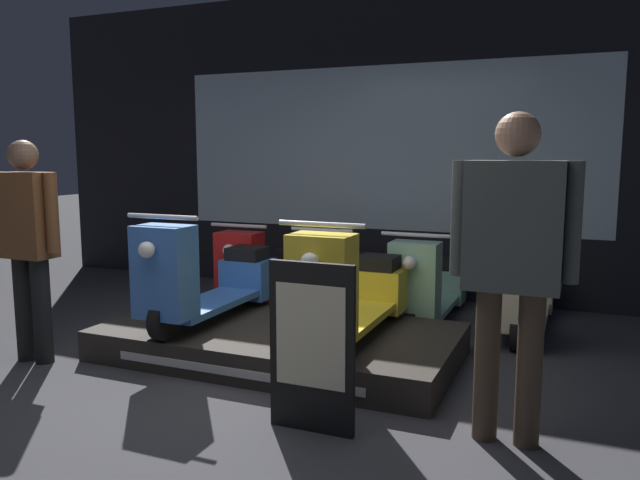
% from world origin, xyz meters
% --- Properties ---
extents(ground_plane, '(30.00, 30.00, 0.00)m').
position_xyz_m(ground_plane, '(0.00, 0.00, 0.00)').
color(ground_plane, '#38383D').
extents(shop_wall_back, '(8.28, 0.09, 3.20)m').
position_xyz_m(shop_wall_back, '(0.00, 3.26, 1.60)').
color(shop_wall_back, black).
rests_on(shop_wall_back, ground_plane).
extents(display_platform, '(2.59, 1.35, 0.22)m').
position_xyz_m(display_platform, '(-0.05, 0.92, 0.11)').
color(display_platform, '#2D2823').
rests_on(display_platform, ground_plane).
extents(scooter_display_left, '(0.56, 1.55, 0.87)m').
position_xyz_m(scooter_display_left, '(-0.63, 0.86, 0.55)').
color(scooter_display_left, black).
rests_on(scooter_display_left, display_platform).
extents(scooter_display_right, '(0.56, 1.55, 0.87)m').
position_xyz_m(scooter_display_right, '(0.53, 0.86, 0.55)').
color(scooter_display_right, black).
rests_on(scooter_display_right, display_platform).
extents(scooter_backrow_0, '(0.56, 1.55, 0.87)m').
position_xyz_m(scooter_backrow_0, '(-0.87, 2.27, 0.33)').
color(scooter_backrow_0, black).
rests_on(scooter_backrow_0, ground_plane).
extents(scooter_backrow_1, '(0.56, 1.55, 0.87)m').
position_xyz_m(scooter_backrow_1, '(-0.06, 2.27, 0.33)').
color(scooter_backrow_1, black).
rests_on(scooter_backrow_1, ground_plane).
extents(scooter_backrow_2, '(0.56, 1.55, 0.87)m').
position_xyz_m(scooter_backrow_2, '(0.76, 2.27, 0.33)').
color(scooter_backrow_2, black).
rests_on(scooter_backrow_2, ground_plane).
extents(scooter_backrow_3, '(0.56, 1.55, 0.87)m').
position_xyz_m(scooter_backrow_3, '(1.57, 2.27, 0.33)').
color(scooter_backrow_3, black).
rests_on(scooter_backrow_3, ground_plane).
extents(person_left_browsing, '(0.54, 0.21, 1.60)m').
position_xyz_m(person_left_browsing, '(-1.65, 0.14, 0.92)').
color(person_left_browsing, black).
rests_on(person_left_browsing, ground_plane).
extents(person_right_browsing, '(0.63, 0.26, 1.71)m').
position_xyz_m(person_right_browsing, '(1.66, 0.14, 1.03)').
color(person_right_browsing, '#473828').
rests_on(person_right_browsing, ground_plane).
extents(price_sign_board, '(0.49, 0.04, 0.94)m').
position_xyz_m(price_sign_board, '(0.67, -0.14, 0.47)').
color(price_sign_board, black).
rests_on(price_sign_board, ground_plane).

